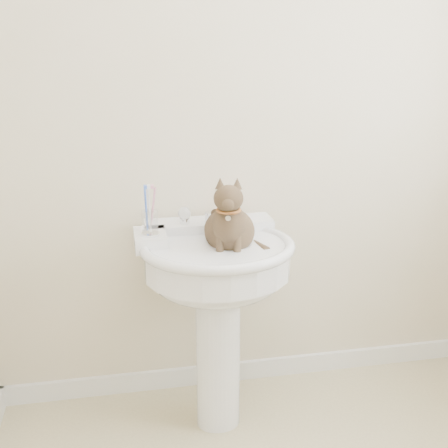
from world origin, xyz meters
TOP-DOWN VIEW (x-y plane):
  - wall_back at (0.00, 1.10)m, footprint 2.20×0.00m
  - baseboard_back at (0.00, 1.09)m, footprint 2.20×0.02m
  - pedestal_sink at (-0.20, 0.81)m, footprint 0.59×0.58m
  - faucet at (-0.20, 0.95)m, footprint 0.28×0.12m
  - soap_bar at (-0.11, 1.04)m, footprint 0.09×0.06m
  - toothbrush_cup at (-0.44, 0.86)m, footprint 0.07×0.07m
  - cat at (-0.15, 0.80)m, footprint 0.21×0.26m

SIDE VIEW (x-z plane):
  - baseboard_back at x=0.00m, z-range 0.00..0.09m
  - pedestal_sink at x=-0.20m, z-range 0.23..1.05m
  - soap_bar at x=-0.11m, z-range 0.82..0.85m
  - cat at x=-0.15m, z-range 0.66..1.04m
  - faucet at x=-0.20m, z-range 0.79..0.93m
  - toothbrush_cup at x=-0.44m, z-range 0.77..0.96m
  - wall_back at x=0.00m, z-range 0.00..2.50m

